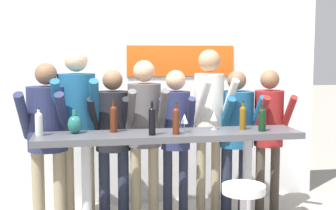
{
  "coord_description": "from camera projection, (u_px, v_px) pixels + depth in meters",
  "views": [
    {
      "loc": [
        -0.8,
        -4.25,
        1.77
      ],
      "look_at": [
        0.0,
        0.07,
        1.28
      ],
      "focal_mm": 50.0,
      "sensor_mm": 36.0,
      "label": 1
    }
  ],
  "objects": [
    {
      "name": "back_wall",
      "position": [
        151.0,
        98.0,
        5.55
      ],
      "size": [
        4.1,
        0.12,
        2.47
      ],
      "color": "white",
      "rests_on": "ground_plane"
    },
    {
      "name": "tasting_table",
      "position": [
        169.0,
        150.0,
        4.4
      ],
      "size": [
        2.5,
        0.5,
        1.03
      ],
      "color": "#4C4C51",
      "rests_on": "ground_plane"
    },
    {
      "name": "person_far_left",
      "position": [
        47.0,
        128.0,
        4.64
      ],
      "size": [
        0.52,
        0.61,
        1.68
      ],
      "rotation": [
        0.0,
        0.0,
        -0.16
      ],
      "color": "gray",
      "rests_on": "ground_plane"
    },
    {
      "name": "person_left",
      "position": [
        77.0,
        117.0,
        4.72
      ],
      "size": [
        0.47,
        0.58,
        1.82
      ],
      "rotation": [
        0.0,
        0.0,
        -0.04
      ],
      "color": "gray",
      "rests_on": "ground_plane"
    },
    {
      "name": "person_center_left",
      "position": [
        113.0,
        129.0,
        4.83
      ],
      "size": [
        0.49,
        0.58,
        1.6
      ],
      "rotation": [
        0.0,
        0.0,
        -0.19
      ],
      "color": "#23283D",
      "rests_on": "ground_plane"
    },
    {
      "name": "person_center",
      "position": [
        144.0,
        123.0,
        4.79
      ],
      "size": [
        0.41,
        0.52,
        1.7
      ],
      "rotation": [
        0.0,
        0.0,
        0.01
      ],
      "color": "gray",
      "rests_on": "ground_plane"
    },
    {
      "name": "person_center_right",
      "position": [
        176.0,
        127.0,
        4.92
      ],
      "size": [
        0.41,
        0.52,
        1.59
      ],
      "rotation": [
        0.0,
        0.0,
        -0.14
      ],
      "color": "#23283D",
      "rests_on": "ground_plane"
    },
    {
      "name": "person_right",
      "position": [
        209.0,
        112.0,
        4.97
      ],
      "size": [
        0.42,
        0.56,
        1.81
      ],
      "rotation": [
        0.0,
        0.0,
        0.12
      ],
      "color": "gray",
      "rests_on": "ground_plane"
    },
    {
      "name": "person_far_right",
      "position": [
        236.0,
        127.0,
        5.07
      ],
      "size": [
        0.48,
        0.55,
        1.58
      ],
      "rotation": [
        0.0,
        0.0,
        0.09
      ],
      "color": "#23283D",
      "rests_on": "ground_plane"
    },
    {
      "name": "person_rightmost",
      "position": [
        269.0,
        125.0,
        5.08
      ],
      "size": [
        0.37,
        0.48,
        1.59
      ],
      "rotation": [
        0.0,
        0.0,
        0.0
      ],
      "color": "#473D33",
      "rests_on": "ground_plane"
    },
    {
      "name": "wine_bottle_0",
      "position": [
        114.0,
        118.0,
        4.37
      ],
      "size": [
        0.07,
        0.07,
        0.3
      ],
      "color": "#4C1E0F",
      "rests_on": "tasting_table"
    },
    {
      "name": "wine_bottle_1",
      "position": [
        39.0,
        123.0,
        4.19
      ],
      "size": [
        0.07,
        0.07,
        0.26
      ],
      "color": "#B7BCC1",
      "rests_on": "tasting_table"
    },
    {
      "name": "wine_bottle_2",
      "position": [
        152.0,
        120.0,
        4.21
      ],
      "size": [
        0.06,
        0.06,
        0.31
      ],
      "color": "black",
      "rests_on": "tasting_table"
    },
    {
      "name": "wine_bottle_3",
      "position": [
        262.0,
        119.0,
        4.44
      ],
      "size": [
        0.07,
        0.07,
        0.26
      ],
      "color": "black",
      "rests_on": "tasting_table"
    },
    {
      "name": "wine_bottle_4",
      "position": [
        243.0,
        117.0,
        4.53
      ],
      "size": [
        0.06,
        0.06,
        0.28
      ],
      "color": "brown",
      "rests_on": "tasting_table"
    },
    {
      "name": "wine_bottle_5",
      "position": [
        176.0,
        120.0,
        4.26
      ],
      "size": [
        0.06,
        0.06,
        0.3
      ],
      "color": "#4C1E0F",
      "rests_on": "tasting_table"
    },
    {
      "name": "wine_glass_0",
      "position": [
        214.0,
        117.0,
        4.53
      ],
      "size": [
        0.07,
        0.07,
        0.18
      ],
      "color": "silver",
      "rests_on": "tasting_table"
    },
    {
      "name": "wine_glass_1",
      "position": [
        185.0,
        119.0,
        4.36
      ],
      "size": [
        0.07,
        0.07,
        0.18
      ],
      "color": "silver",
      "rests_on": "tasting_table"
    },
    {
      "name": "decorative_vase",
      "position": [
        75.0,
        124.0,
        4.31
      ],
      "size": [
        0.13,
        0.13,
        0.22
      ],
      "color": "#1E665B",
      "rests_on": "tasting_table"
    }
  ]
}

